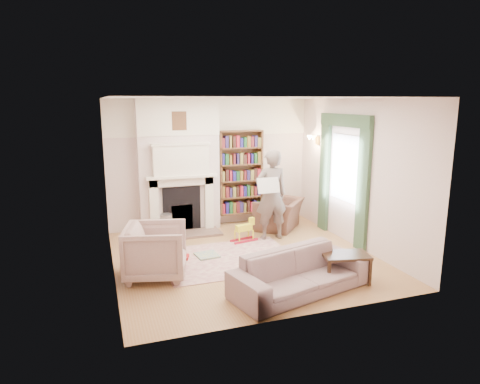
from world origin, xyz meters
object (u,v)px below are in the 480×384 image
object	(u,v)px
coffee_table	(345,268)
bookcase	(240,172)
armchair_reading	(279,214)
paraffin_heater	(166,227)
rocking_horse	(244,230)
armchair_left	(156,251)
man_reading	(271,195)
sofa	(300,272)

from	to	relation	value
coffee_table	bookcase	bearing A→B (deg)	109.83
armchair_reading	paraffin_heater	distance (m)	2.48
bookcase	rocking_horse	world-z (taller)	bookcase
armchair_left	coffee_table	distance (m)	2.97
bookcase	coffee_table	size ratio (longest dim) A/B	2.64
man_reading	coffee_table	distance (m)	2.44
coffee_table	rocking_horse	xyz separation A→B (m)	(-0.84, 2.31, 0.01)
armchair_reading	armchair_left	world-z (taller)	armchair_left
man_reading	coffee_table	bearing A→B (deg)	96.98
sofa	rocking_horse	world-z (taller)	sofa
coffee_table	sofa	bearing A→B (deg)	-160.66
armchair_reading	sofa	world-z (taller)	armchair_reading
armchair_reading	armchair_left	distance (m)	3.43
sofa	paraffin_heater	xyz separation A→B (m)	(-1.46, 2.98, -0.03)
man_reading	paraffin_heater	bearing A→B (deg)	-14.68
bookcase	rocking_horse	bearing A→B (deg)	-105.93
bookcase	armchair_left	distance (m)	3.43
armchair_reading	coffee_table	world-z (taller)	armchair_reading
bookcase	paraffin_heater	distance (m)	2.15
rocking_horse	sofa	bearing A→B (deg)	-102.30
armchair_left	man_reading	bearing A→B (deg)	-49.74
armchair_left	bookcase	bearing A→B (deg)	-28.02
sofa	man_reading	xyz separation A→B (m)	(0.57, 2.43, 0.61)
man_reading	armchair_left	bearing A→B (deg)	26.35
armchair_left	man_reading	xyz separation A→B (m)	(2.47, 1.20, 0.48)
sofa	man_reading	bearing A→B (deg)	62.40
armchair_reading	rocking_horse	xyz separation A→B (m)	(-1.03, -0.61, -0.09)
bookcase	paraffin_heater	xyz separation A→B (m)	(-1.81, -0.73, -0.90)
man_reading	paraffin_heater	distance (m)	2.19
bookcase	sofa	distance (m)	3.82
armchair_reading	bookcase	bearing A→B (deg)	-93.31
paraffin_heater	bookcase	bearing A→B (deg)	21.89
man_reading	coffee_table	world-z (taller)	man_reading
man_reading	rocking_horse	xyz separation A→B (m)	(-0.58, -0.01, -0.67)
armchair_reading	man_reading	size ratio (longest dim) A/B	0.55
armchair_left	coffee_table	xyz separation A→B (m)	(2.74, -1.13, -0.20)
bookcase	sofa	bearing A→B (deg)	-95.49
man_reading	rocking_horse	bearing A→B (deg)	1.77
coffee_table	paraffin_heater	bearing A→B (deg)	140.86
sofa	man_reading	distance (m)	2.57
bookcase	armchair_reading	size ratio (longest dim) A/B	1.84
armchair_reading	man_reading	distance (m)	0.95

